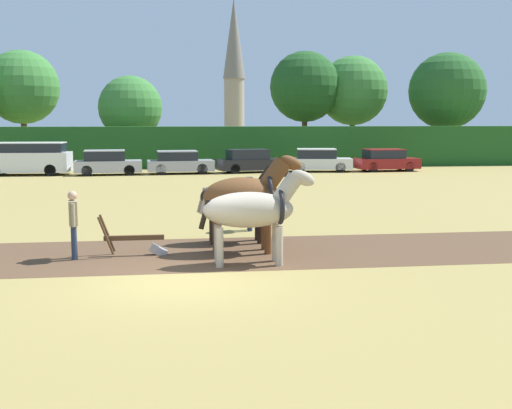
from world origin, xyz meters
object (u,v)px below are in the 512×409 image
(draft_horse_lead_right, at_px, (246,196))
(parked_van, at_px, (26,158))
(plow, at_px, (140,243))
(tree_far_right, at_px, (447,91))
(parked_car_left, at_px, (107,163))
(tree_right, at_px, (353,91))
(parked_car_right, at_px, (386,160))
(draft_horse_lead_left, at_px, (253,210))
(parked_car_center_left, at_px, (180,163))
(farmer_beside_team, at_px, (250,199))
(tree_center, at_px, (130,108))
(church_spire, at_px, (234,68))
(draft_horse_trail_left, at_px, (240,196))
(tree_center_right, at_px, (305,87))
(parked_car_center_right, at_px, (318,160))
(farmer_at_plow, at_px, (73,220))
(tree_center_left, at_px, (22,87))
(parked_car_center, at_px, (250,161))

(draft_horse_lead_right, bearing_deg, parked_van, 113.14)
(plow, xyz_separation_m, parked_van, (-8.00, 24.81, 0.71))
(tree_far_right, distance_m, draft_horse_lead_right, 39.02)
(plow, xyz_separation_m, parked_car_left, (-3.08, 24.18, 0.41))
(tree_right, distance_m, parked_car_right, 12.17)
(tree_right, relative_size, draft_horse_lead_left, 3.07)
(tree_right, relative_size, plow, 5.02)
(parked_car_center_left, bearing_deg, farmer_beside_team, -88.87)
(draft_horse_lead_left, relative_size, parked_car_left, 0.67)
(tree_center, bearing_deg, tree_far_right, 0.38)
(tree_right, xyz_separation_m, parked_van, (-23.73, -11.02, -4.68))
(church_spire, bearing_deg, plow, -97.48)
(draft_horse_trail_left, bearing_deg, draft_horse_lead_left, -89.91)
(draft_horse_lead_right, relative_size, plow, 1.57)
(draft_horse_lead_left, bearing_deg, tree_center_right, 76.16)
(draft_horse_lead_left, xyz_separation_m, draft_horse_lead_right, (-0.00, 1.36, 0.17))
(parked_van, height_order, parked_car_center_right, parked_van)
(church_spire, xyz_separation_m, plow, (-9.59, -73.05, -10.06))
(tree_center, relative_size, parked_car_left, 1.60)
(draft_horse_lead_left, height_order, farmer_at_plow, draft_horse_lead_left)
(tree_center_left, height_order, parked_car_center, tree_center_left)
(draft_horse_trail_left, distance_m, parked_car_left, 23.53)
(tree_far_right, height_order, parked_van, tree_far_right)
(church_spire, bearing_deg, tree_far_right, -71.77)
(parked_car_center_left, xyz_separation_m, parked_car_center_right, (9.05, 0.52, 0.02))
(tree_center_left, xyz_separation_m, tree_right, (26.17, -0.00, -0.11))
(tree_far_right, relative_size, parked_car_right, 2.06)
(draft_horse_trail_left, bearing_deg, tree_far_right, 57.68)
(tree_center, bearing_deg, parked_car_right, -26.02)
(farmer_at_plow, xyz_separation_m, parked_car_right, (16.44, 25.00, -0.27))
(plow, height_order, parked_car_center, parked_car_center)
(parked_van, relative_size, parked_car_right, 1.26)
(tree_right, xyz_separation_m, plow, (-15.73, -35.83, -5.40))
(farmer_at_plow, xyz_separation_m, parked_van, (-6.44, 25.03, 0.06))
(tree_center_right, distance_m, parked_car_left, 19.11)
(draft_horse_trail_left, xyz_separation_m, farmer_beside_team, (0.50, 1.86, -0.32))
(tree_center_left, bearing_deg, parked_car_right, -23.59)
(parked_car_center, bearing_deg, tree_center_right, 49.33)
(draft_horse_lead_left, bearing_deg, parked_car_center, 82.97)
(tree_center, xyz_separation_m, parked_car_center, (7.98, -8.22, -3.53))
(plow, xyz_separation_m, farmer_beside_team, (3.18, 3.23, 0.64))
(tree_center, height_order, plow, tree_center)
(church_spire, distance_m, plow, 74.36)
(draft_horse_lead_left, bearing_deg, tree_center, 97.80)
(church_spire, xyz_separation_m, parked_car_center_left, (-8.25, -48.58, -9.68))
(parked_car_center, bearing_deg, tree_right, 36.21)
(tree_right, relative_size, parked_car_left, 2.07)
(tree_far_right, distance_m, farmer_beside_team, 36.11)
(tree_center_right, bearing_deg, parked_car_center_right, -96.66)
(tree_far_right, xyz_separation_m, draft_horse_trail_left, (-20.02, -31.88, -4.34))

